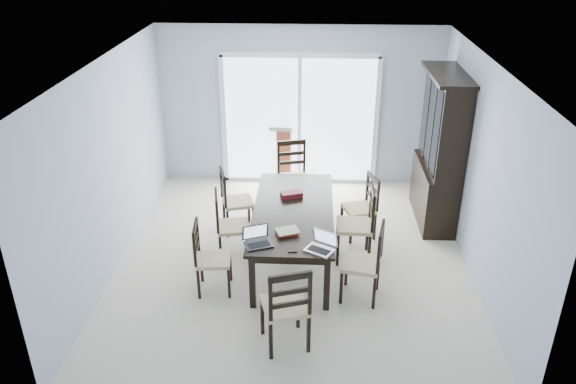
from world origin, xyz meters
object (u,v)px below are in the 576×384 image
(china_hutch, at_px, (440,152))
(chair_right_near, at_px, (370,255))
(chair_end_near, at_px, (287,300))
(chair_end_far, at_px, (293,168))
(laptop_dark, at_px, (258,241))
(chair_left_far, at_px, (231,194))
(hot_tub, at_px, (253,135))
(dining_table, at_px, (293,215))
(chair_right_mid, at_px, (362,216))
(laptop_silver, at_px, (320,247))
(chair_left_near, at_px, (206,250))
(game_box, at_px, (292,195))
(chair_right_far, at_px, (365,200))
(cell_phone, at_px, (292,251))
(chair_left_mid, at_px, (226,218))

(china_hutch, distance_m, chair_right_near, 2.35)
(chair_end_near, relative_size, chair_end_far, 0.98)
(china_hutch, height_order, laptop_dark, china_hutch)
(chair_left_far, bearing_deg, hot_tub, 162.10)
(dining_table, bearing_deg, china_hutch, 31.71)
(chair_right_near, xyz_separation_m, chair_right_mid, (-0.03, 0.87, 0.03))
(chair_left_far, relative_size, chair_right_mid, 0.92)
(laptop_dark, xyz_separation_m, laptop_silver, (0.68, -0.08, 0.00))
(china_hutch, relative_size, laptop_silver, 5.95)
(chair_left_far, bearing_deg, chair_left_near, -20.93)
(laptop_dark, bearing_deg, game_box, 53.74)
(chair_right_far, distance_m, hot_tub, 3.24)
(china_hutch, height_order, chair_left_far, china_hutch)
(cell_phone, distance_m, game_box, 1.34)
(game_box, relative_size, hot_tub, 0.13)
(chair_left_mid, distance_m, game_box, 0.91)
(chair_left_near, relative_size, chair_left_mid, 0.97)
(laptop_silver, height_order, game_box, laptop_silver)
(dining_table, height_order, chair_right_near, chair_right_near)
(chair_left_far, relative_size, cell_phone, 10.75)
(chair_left_near, height_order, chair_right_near, chair_right_near)
(chair_end_far, bearing_deg, laptop_dark, 69.51)
(chair_right_mid, bearing_deg, laptop_dark, 129.30)
(chair_right_near, height_order, chair_right_far, chair_right_near)
(dining_table, relative_size, chair_end_near, 1.88)
(laptop_dark, distance_m, cell_phone, 0.40)
(china_hutch, bearing_deg, chair_end_near, -124.48)
(chair_left_far, distance_m, game_box, 0.98)
(hot_tub, bearing_deg, chair_end_far, -66.25)
(chair_end_far, distance_m, laptop_silver, 2.57)
(chair_right_near, bearing_deg, chair_right_far, 9.44)
(china_hutch, relative_size, chair_right_mid, 1.87)
(china_hutch, xyz_separation_m, chair_left_near, (-3.02, -1.94, -0.52))
(laptop_dark, height_order, laptop_silver, laptop_silver)
(chair_right_mid, bearing_deg, game_box, 75.70)
(chair_right_far, bearing_deg, chair_left_mid, 90.40)
(chair_right_far, distance_m, laptop_silver, 1.81)
(chair_left_near, xyz_separation_m, game_box, (0.96, 1.05, 0.23))
(china_hutch, bearing_deg, chair_left_near, -147.29)
(chair_left_near, bearing_deg, laptop_silver, 73.51)
(laptop_dark, distance_m, laptop_silver, 0.69)
(china_hutch, relative_size, laptop_dark, 6.13)
(chair_left_near, distance_m, chair_left_far, 1.45)
(laptop_silver, relative_size, game_box, 1.33)
(chair_right_mid, relative_size, laptop_silver, 3.18)
(chair_right_mid, relative_size, cell_phone, 11.74)
(laptop_silver, bearing_deg, chair_right_mid, 92.73)
(dining_table, xyz_separation_m, chair_left_near, (-1.00, -0.69, -0.12))
(chair_end_near, height_order, cell_phone, chair_end_near)
(laptop_silver, distance_m, hot_tub, 4.51)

